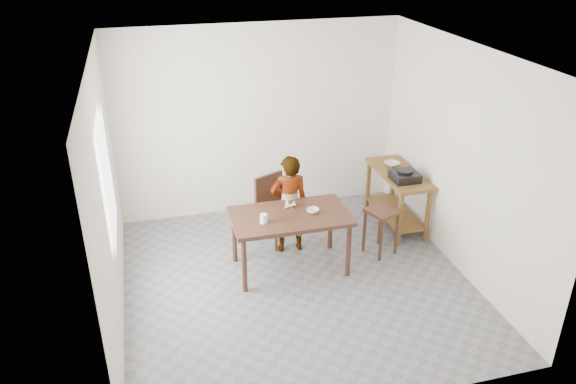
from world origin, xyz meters
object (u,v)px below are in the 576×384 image
object	(u,v)px
dining_chair	(278,211)
prep_counter	(396,198)
dining_table	(290,242)
stool	(381,231)
child	(289,204)

from	to	relation	value
dining_chair	prep_counter	bearing A→B (deg)	-23.71
prep_counter	dining_chair	distance (m)	1.70
dining_table	stool	size ratio (longest dim) A/B	2.26
dining_table	stool	world-z (taller)	dining_table
dining_table	dining_chair	distance (m)	0.68
prep_counter	child	xyz separation A→B (m)	(-1.62, -0.27, 0.26)
dining_table	stool	distance (m)	1.22
dining_table	prep_counter	distance (m)	1.86
stool	dining_chair	bearing A→B (deg)	153.09
prep_counter	dining_chair	size ratio (longest dim) A/B	1.32
dining_table	prep_counter	bearing A→B (deg)	22.15
prep_counter	stool	distance (m)	0.82
dining_table	child	bearing A→B (deg)	76.44
child	stool	distance (m)	1.22
dining_chair	stool	world-z (taller)	dining_chair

